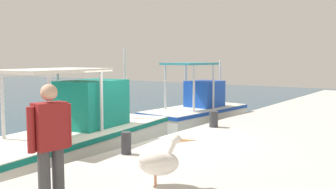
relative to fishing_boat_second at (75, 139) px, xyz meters
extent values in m
cube|color=silver|center=(-0.12, -0.02, -0.26)|extent=(6.70, 2.86, 0.95)
cube|color=#0F7260|center=(-0.12, -0.02, 0.14)|extent=(6.74, 2.91, 0.12)
cube|color=#0F7260|center=(0.68, 0.09, 0.85)|extent=(1.96, 1.46, 1.25)
cylinder|color=silver|center=(-1.48, -0.92, 0.98)|extent=(0.08, 0.08, 1.51)
cylinder|color=silver|center=(-1.66, 0.52, 0.98)|extent=(0.08, 0.08, 1.51)
cylinder|color=silver|center=(0.26, -0.70, 0.98)|extent=(0.08, 0.08, 1.51)
cylinder|color=silver|center=(0.08, 0.74, 0.98)|extent=(0.08, 0.08, 1.51)
cube|color=silver|center=(-0.70, -0.09, 1.77)|extent=(2.80, 1.84, 0.08)
cylinder|color=silver|center=(2.29, 0.29, 1.30)|extent=(0.10, 0.10, 2.16)
torus|color=orange|center=(0.68, 0.77, 0.85)|extent=(0.55, 0.17, 0.54)
cube|color=silver|center=(6.16, 0.06, -0.30)|extent=(4.84, 2.29, 0.87)
cube|color=#1947B7|center=(6.16, 0.06, 0.06)|extent=(4.88, 2.33, 0.12)
cube|color=#1947B7|center=(6.75, 0.01, 0.65)|extent=(1.41, 1.25, 1.03)
cylinder|color=silver|center=(5.05, -0.51, 0.98)|extent=(0.08, 0.08, 1.68)
cylinder|color=silver|center=(5.17, 0.81, 0.98)|extent=(0.08, 0.08, 1.68)
cylinder|color=silver|center=(6.31, -0.62, 0.98)|extent=(0.08, 0.08, 1.68)
cylinder|color=silver|center=(6.43, 0.70, 0.98)|extent=(0.08, 0.08, 1.68)
cube|color=teal|center=(5.74, 0.10, 1.86)|extent=(2.01, 1.55, 0.08)
cylinder|color=silver|center=(7.91, -0.09, 1.07)|extent=(0.10, 0.10, 1.85)
torus|color=orange|center=(6.75, 0.64, 0.65)|extent=(0.55, 0.15, 0.54)
cylinder|color=tan|center=(-1.94, -4.02, 0.18)|extent=(0.04, 0.04, 0.22)
cylinder|color=tan|center=(-1.84, -3.95, 0.18)|extent=(0.04, 0.04, 0.22)
ellipsoid|color=white|center=(-1.86, -4.03, 0.43)|extent=(0.62, 0.71, 0.40)
ellipsoid|color=silver|center=(-1.89, -3.99, 0.49)|extent=(0.61, 0.66, 0.28)
cylinder|color=white|center=(-1.75, -4.19, 0.65)|extent=(0.18, 0.21, 0.27)
sphere|color=white|center=(-1.71, -4.26, 0.81)|extent=(0.22, 0.22, 0.16)
cone|color=#F2B272|center=(-1.60, -4.42, 0.79)|extent=(0.22, 0.29, 0.07)
cylinder|color=#3F3F42|center=(-3.32, -3.43, 0.47)|extent=(0.16, 0.16, 0.80)
cylinder|color=#3F3F42|center=(-3.51, -3.40, 0.47)|extent=(0.16, 0.16, 0.80)
cube|color=maroon|center=(-3.42, -3.41, 1.18)|extent=(0.45, 0.31, 0.62)
cylinder|color=maroon|center=(-3.16, -3.46, 1.16)|extent=(0.10, 0.10, 0.59)
cylinder|color=maroon|center=(-3.67, -3.37, 1.16)|extent=(0.10, 0.10, 0.59)
sphere|color=tan|center=(-3.42, -3.41, 1.62)|extent=(0.22, 0.22, 0.22)
cylinder|color=#333338|center=(-0.65, -2.31, 0.30)|extent=(0.21, 0.21, 0.47)
cylinder|color=#333338|center=(3.19, -2.31, 0.30)|extent=(0.26, 0.26, 0.47)
camera|label=1|loc=(-6.56, -7.49, 2.05)|focal=40.80mm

